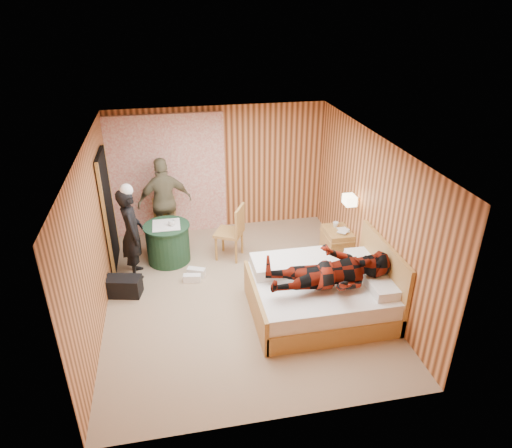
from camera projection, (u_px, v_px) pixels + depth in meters
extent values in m
cube|color=tan|center=(241.00, 293.00, 7.40)|extent=(4.20, 5.00, 0.01)
cube|color=white|center=(238.00, 144.00, 6.27)|extent=(4.20, 5.00, 0.01)
cube|color=#EB965A|center=(219.00, 169.00, 9.03)|extent=(4.20, 0.02, 2.50)
cube|color=#EB965A|center=(94.00, 238.00, 6.48)|extent=(0.02, 5.00, 2.50)
cube|color=#EB965A|center=(371.00, 213.00, 7.20)|extent=(0.02, 5.00, 2.50)
cube|color=white|center=(168.00, 176.00, 8.82)|extent=(2.20, 0.08, 2.40)
cube|color=black|center=(108.00, 211.00, 7.81)|extent=(0.06, 0.90, 2.05)
cylinder|color=gold|center=(354.00, 200.00, 7.55)|extent=(0.18, 0.04, 0.04)
cube|color=#FFEDB2|center=(350.00, 200.00, 7.54)|extent=(0.18, 0.24, 0.16)
cube|color=tan|center=(320.00, 304.00, 6.90)|extent=(1.99, 1.60, 0.30)
cube|color=white|center=(321.00, 289.00, 6.78)|extent=(1.93, 1.54, 0.25)
cube|color=tan|center=(255.00, 305.00, 6.67)|extent=(0.06, 1.60, 0.56)
cube|color=tan|center=(382.00, 275.00, 6.89)|extent=(0.06, 1.60, 1.10)
cube|color=white|center=(383.00, 287.00, 6.49)|extent=(0.38, 0.55, 0.14)
cube|color=white|center=(362.00, 260.00, 7.15)|extent=(0.38, 0.55, 0.14)
cube|color=white|center=(291.00, 264.00, 7.01)|extent=(1.20, 0.60, 0.18)
cube|color=tan|center=(337.00, 245.00, 8.23)|extent=(0.43, 0.60, 0.60)
cube|color=tan|center=(337.00, 235.00, 8.15)|extent=(0.46, 0.62, 0.03)
cylinder|color=#21492F|center=(168.00, 243.00, 8.17)|extent=(0.76, 0.76, 0.69)
cylinder|color=#21492F|center=(166.00, 226.00, 8.02)|extent=(0.82, 0.82, 0.03)
cube|color=white|center=(166.00, 225.00, 8.01)|extent=(0.61, 0.61, 0.01)
cube|color=tan|center=(167.00, 224.00, 8.63)|extent=(0.47, 0.47, 0.05)
cube|color=tan|center=(164.00, 208.00, 8.68)|extent=(0.42, 0.09, 0.46)
cylinder|color=tan|center=(160.00, 241.00, 8.54)|extent=(0.04, 0.04, 0.43)
cylinder|color=tan|center=(175.00, 230.00, 8.92)|extent=(0.04, 0.04, 0.43)
cube|color=tan|center=(229.00, 233.00, 8.22)|extent=(0.62, 0.62, 0.06)
cube|color=tan|center=(240.00, 220.00, 8.05)|extent=(0.24, 0.44, 0.51)
cylinder|color=tan|center=(223.00, 239.00, 8.54)|extent=(0.04, 0.04, 0.47)
cylinder|color=tan|center=(236.00, 252.00, 8.13)|extent=(0.04, 0.04, 0.47)
cube|color=black|center=(123.00, 286.00, 7.30)|extent=(0.61, 0.42, 0.32)
cube|color=white|center=(192.00, 278.00, 7.68)|extent=(0.31, 0.17, 0.13)
cube|color=white|center=(196.00, 272.00, 7.85)|extent=(0.33, 0.24, 0.14)
imported|color=black|center=(132.00, 233.00, 7.56)|extent=(0.45, 0.62, 1.59)
imported|color=#746C4D|center=(165.00, 202.00, 8.54)|extent=(1.07, 0.59, 1.72)
imported|color=maroon|center=(332.00, 264.00, 6.36)|extent=(0.86, 0.67, 1.77)
imported|color=white|center=(339.00, 231.00, 8.05)|extent=(0.18, 0.23, 0.02)
imported|color=white|center=(339.00, 230.00, 8.04)|extent=(0.27, 0.28, 0.02)
imported|color=white|center=(336.00, 224.00, 8.19)|extent=(0.13, 0.13, 0.09)
imported|color=white|center=(172.00, 223.00, 7.95)|extent=(0.14, 0.14, 0.10)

